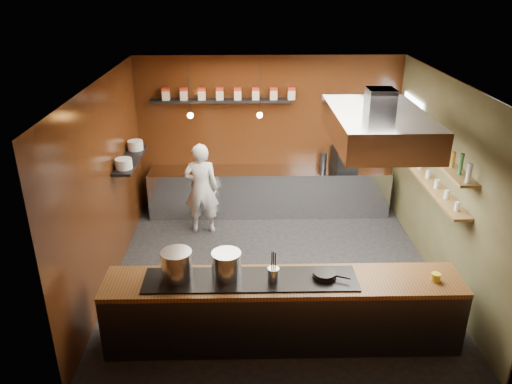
{
  "coord_description": "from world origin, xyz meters",
  "views": [
    {
      "loc": [
        -0.44,
        -6.73,
        4.35
      ],
      "look_at": [
        -0.29,
        0.4,
        1.22
      ],
      "focal_mm": 35.0,
      "sensor_mm": 36.0,
      "label": 1
    }
  ],
  "objects_px": {
    "extractor_hood": "(378,126)",
    "chef": "(201,189)",
    "stockpot_small": "(227,265)",
    "stockpot_large": "(177,265)",
    "espresso_machine": "(345,158)"
  },
  "relations": [
    {
      "from": "espresso_machine",
      "to": "stockpot_small",
      "type": "bearing_deg",
      "value": -131.72
    },
    {
      "from": "extractor_hood",
      "to": "chef",
      "type": "relative_size",
      "value": 1.19
    },
    {
      "from": "extractor_hood",
      "to": "chef",
      "type": "distance_m",
      "value": 3.55
    },
    {
      "from": "chef",
      "to": "espresso_machine",
      "type": "bearing_deg",
      "value": -163.47
    },
    {
      "from": "espresso_machine",
      "to": "chef",
      "type": "distance_m",
      "value": 2.82
    },
    {
      "from": "extractor_hood",
      "to": "stockpot_small",
      "type": "height_order",
      "value": "extractor_hood"
    },
    {
      "from": "extractor_hood",
      "to": "espresso_machine",
      "type": "xyz_separation_m",
      "value": [
        0.15,
        2.64,
        -1.39
      ]
    },
    {
      "from": "extractor_hood",
      "to": "chef",
      "type": "bearing_deg",
      "value": 144.24
    },
    {
      "from": "espresso_machine",
      "to": "extractor_hood",
      "type": "bearing_deg",
      "value": -105.46
    },
    {
      "from": "extractor_hood",
      "to": "espresso_machine",
      "type": "height_order",
      "value": "extractor_hood"
    },
    {
      "from": "stockpot_large",
      "to": "espresso_machine",
      "type": "distance_m",
      "value": 4.68
    },
    {
      "from": "stockpot_large",
      "to": "stockpot_small",
      "type": "relative_size",
      "value": 1.05
    },
    {
      "from": "stockpot_large",
      "to": "chef",
      "type": "distance_m",
      "value": 3.01
    },
    {
      "from": "stockpot_large",
      "to": "chef",
      "type": "height_order",
      "value": "chef"
    },
    {
      "from": "stockpot_small",
      "to": "chef",
      "type": "relative_size",
      "value": 0.22
    }
  ]
}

